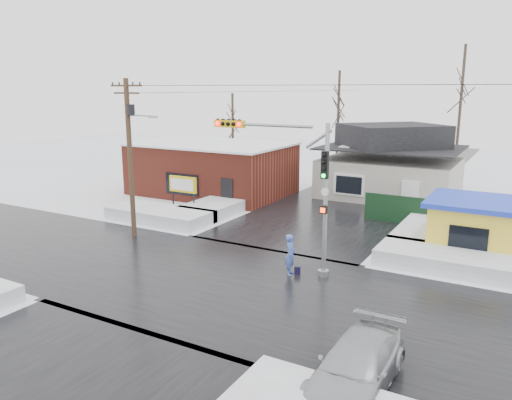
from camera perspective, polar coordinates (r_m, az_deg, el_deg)
The scene contains 20 objects.
ground at distance 22.69m, azimuth -4.77°, elevation -9.28°, with size 120.00×120.00×0.00m, color white.
road_ns at distance 22.69m, azimuth -4.77°, elevation -9.26°, with size 10.00×120.00×0.02m, color black.
road_ew at distance 22.69m, azimuth -4.77°, elevation -9.26°, with size 120.00×10.00×0.02m, color black.
snowbank_nw at distance 33.10m, azimuth -10.91°, elevation -1.66°, with size 7.00×3.00×0.80m, color white.
snowbank_ne at distance 25.82m, azimuth 21.53°, elevation -6.46°, with size 7.00×3.00×0.80m, color white.
snowbank_nside_w at distance 35.84m, azimuth -3.30°, elevation -0.35°, with size 3.00×8.00×0.80m, color white.
snowbank_nside_e at distance 30.83m, azimuth 19.21°, elevation -3.22°, with size 3.00×8.00×0.80m, color white.
traffic_signal at distance 22.76m, azimuth 4.32°, elevation 2.70°, with size 6.05×0.68×7.00m.
utility_pole at distance 28.98m, azimuth -14.15°, elevation 5.65°, with size 3.15×0.44×9.00m.
brick_building at distance 40.96m, azimuth -5.03°, elevation 3.65°, with size 12.20×8.20×4.12m.
marquee_sign at distance 34.66m, azimuth -8.36°, elevation 1.65°, with size 2.20×0.21×2.55m.
house at distance 41.00m, azimuth 15.15°, elevation 4.03°, with size 10.40×8.40×5.76m.
kiosk at distance 28.33m, azimuth 23.58°, elevation -2.72°, with size 4.60×4.60×2.88m.
fence at distance 32.70m, azimuth 19.06°, elevation -1.41°, with size 8.00×0.12×1.80m, color black.
tree_far_left at distance 46.18m, azimuth 9.46°, elevation 11.87°, with size 3.00×3.00×10.00m.
tree_far_mid at distance 45.75m, azimuth 22.59°, elevation 13.08°, with size 3.00×3.00×12.00m.
tree_far_west at distance 48.85m, azimuth -2.70°, elevation 10.19°, with size 3.00×3.00×8.00m.
pedestrian at distance 23.13m, azimuth 3.95°, elevation -6.28°, with size 0.70×0.46×1.93m, color #4665C4.
car at distance 15.28m, azimuth 11.42°, elevation -18.12°, with size 1.99×4.89×1.42m, color #A5A9AD.
shopping_bag at distance 23.45m, azimuth 4.75°, elevation -8.08°, with size 0.28×0.12×0.35m, color black.
Camera 1 is at (11.92, -17.35, 8.47)m, focal length 35.00 mm.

